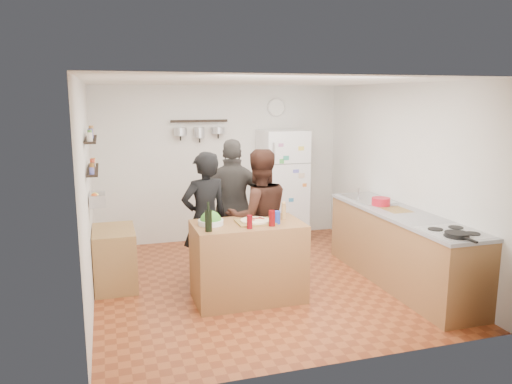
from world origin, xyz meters
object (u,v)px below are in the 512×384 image
object	(u,v)px
person_left	(205,219)
skillet	(457,235)
salad_bowl	(211,222)
salt_canister	(276,217)
wine_bottle	(208,221)
pepper_mill	(284,212)
person_back	(234,206)
wall_clock	(276,107)
side_table	(115,258)
prep_island	(248,261)
person_center	(259,218)
red_bowl	(381,202)
counter_run	(401,249)
fridge	(282,186)

from	to	relation	value
person_left	skillet	world-z (taller)	person_left
salad_bowl	salt_canister	distance (m)	0.74
wine_bottle	pepper_mill	size ratio (longest dim) A/B	1.37
skillet	person_back	bearing A→B (deg)	128.86
wine_bottle	wall_clock	distance (m)	3.45
person_back	side_table	size ratio (longest dim) A/B	2.23
wall_clock	pepper_mill	bearing A→B (deg)	-107.11
wine_bottle	wall_clock	world-z (taller)	wall_clock
prep_island	person_left	bearing A→B (deg)	122.36
person_center	red_bowl	world-z (taller)	person_center
salad_bowl	wine_bottle	xyz separation A→B (m)	(-0.08, -0.27, 0.09)
salt_canister	person_center	xyz separation A→B (m)	(-0.04, 0.55, -0.13)
red_bowl	side_table	distance (m)	3.48
prep_island	counter_run	distance (m)	1.97
prep_island	person_left	size ratio (longest dim) A/B	0.74
pepper_mill	fridge	distance (m)	2.31
skillet	red_bowl	distance (m)	1.56
side_table	red_bowl	bearing A→B (deg)	-8.38
salt_canister	person_center	bearing A→B (deg)	93.76
wall_clock	red_bowl	bearing A→B (deg)	-72.34
salt_canister	fridge	bearing A→B (deg)	68.55
wine_bottle	person_back	world-z (taller)	person_back
person_left	red_bowl	distance (m)	2.32
side_table	prep_island	bearing A→B (deg)	-30.16
salt_canister	person_left	xyz separation A→B (m)	(-0.68, 0.72, -0.14)
wine_bottle	salt_canister	distance (m)	0.81
fridge	wine_bottle	bearing A→B (deg)	-125.16
salt_canister	wine_bottle	bearing A→B (deg)	-172.87
prep_island	salad_bowl	bearing A→B (deg)	173.21
person_center	wall_clock	size ratio (longest dim) A/B	5.68
person_back	counter_run	bearing A→B (deg)	165.64
red_bowl	wall_clock	world-z (taller)	wall_clock
person_left	skillet	bearing A→B (deg)	126.49
fridge	salt_canister	bearing A→B (deg)	-111.45
person_center	person_back	size ratio (longest dim) A/B	0.96
skillet	person_left	bearing A→B (deg)	141.33
pepper_mill	skillet	bearing A→B (deg)	-41.40
counter_run	skillet	size ratio (longest dim) A/B	10.76
wine_bottle	salad_bowl	bearing A→B (deg)	73.50
salad_bowl	salt_canister	xyz separation A→B (m)	(0.72, -0.17, 0.04)
wine_bottle	side_table	size ratio (longest dim) A/B	0.29
red_bowl	fridge	bearing A→B (deg)	110.54
prep_island	red_bowl	distance (m)	2.02
person_center	wall_clock	world-z (taller)	wall_clock
fridge	salad_bowl	bearing A→B (deg)	-127.05
salad_bowl	pepper_mill	size ratio (longest dim) A/B	1.68
salt_canister	skillet	distance (m)	1.91
wall_clock	wine_bottle	bearing A→B (deg)	-121.82
person_left	wall_clock	bearing A→B (deg)	-144.12
person_left	wall_clock	world-z (taller)	wall_clock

